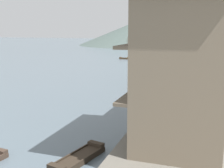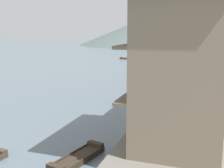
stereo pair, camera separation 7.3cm
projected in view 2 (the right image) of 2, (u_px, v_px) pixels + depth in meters
boat_moored_nearest at (174, 64)px, 55.07m from camera, size 1.30×4.93×0.81m
boat_moored_second at (130, 58)px, 67.06m from camera, size 4.78×1.23×0.65m
boat_moored_third at (77, 158)px, 15.28m from camera, size 1.85×3.84×0.48m
boat_moored_far at (156, 88)px, 33.37m from camera, size 1.49×4.82×0.57m
house_waterfront_nearest at (182, 62)px, 15.13m from camera, size 5.33×7.78×8.74m
house_waterfront_second at (201, 68)px, 22.65m from camera, size 6.73×7.32×6.14m
house_waterfront_tall at (203, 60)px, 28.63m from camera, size 6.81×5.55×6.14m
house_waterfront_narrow at (202, 44)px, 34.22m from camera, size 5.97×7.01×8.74m
house_waterfront_far at (206, 42)px, 40.14m from camera, size 6.81×5.51×8.74m
hill_far_west at (171, 19)px, 112.01m from camera, size 41.67×41.67×21.85m
hill_far_centre at (147, 31)px, 128.82m from camera, size 60.94×60.94×12.28m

